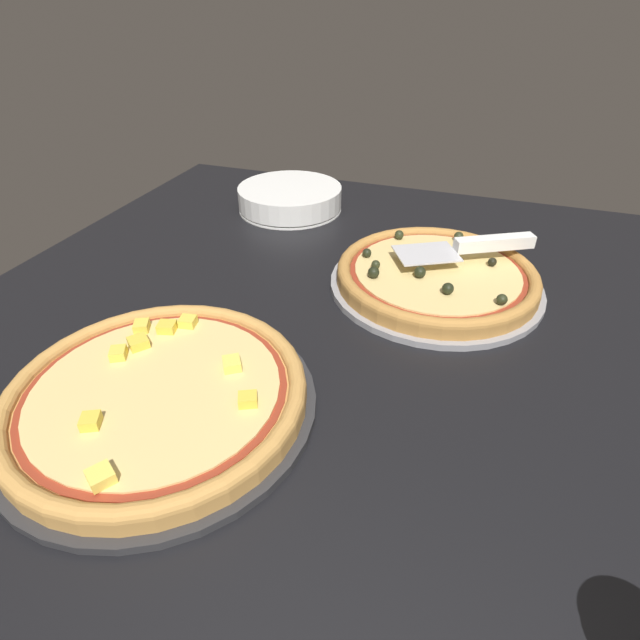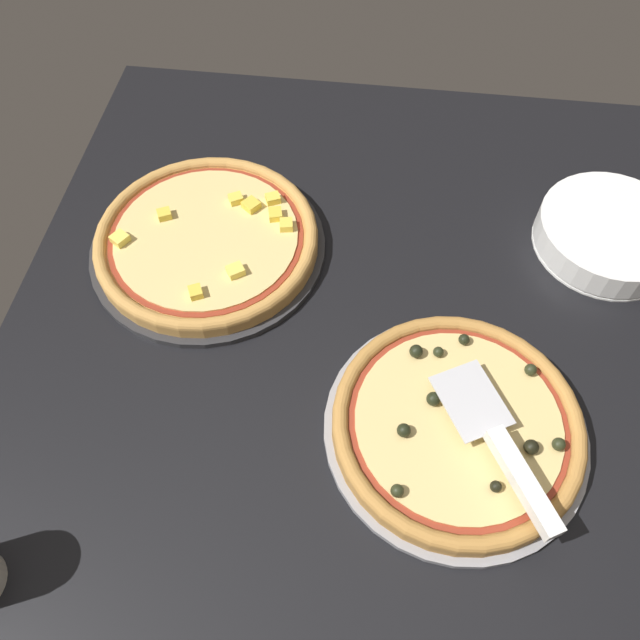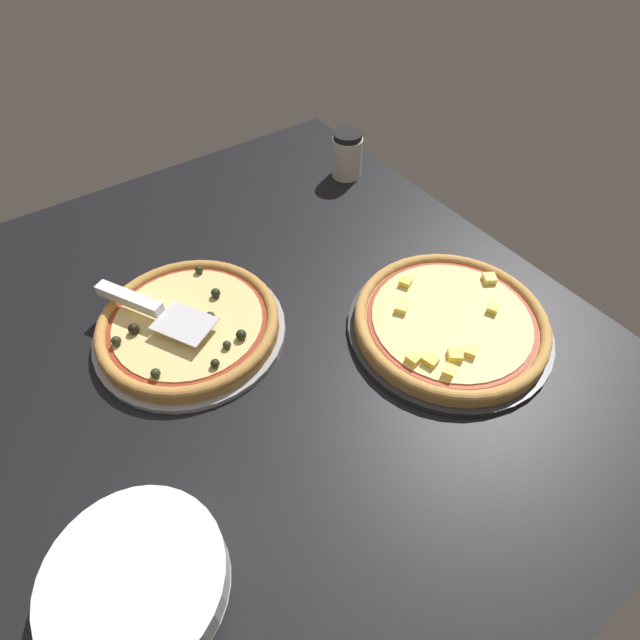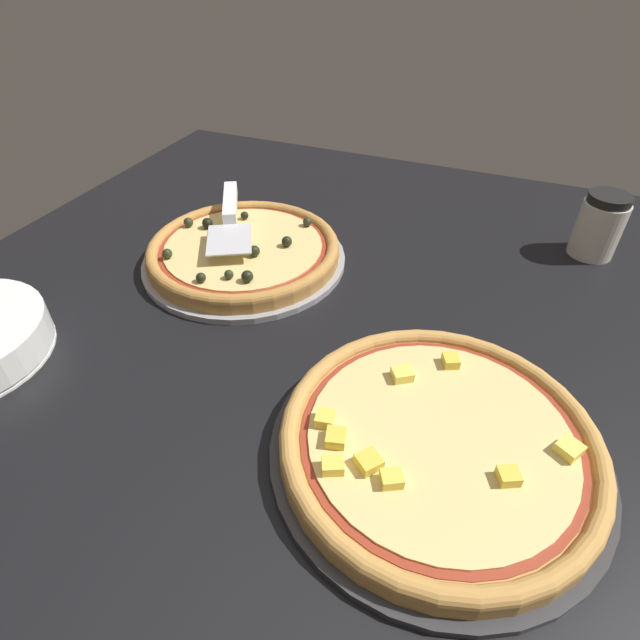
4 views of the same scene
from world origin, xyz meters
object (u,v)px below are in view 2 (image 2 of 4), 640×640
pizza_front (458,424)px  pizza_back (207,238)px  plate_stack (609,234)px  serving_spatula (511,462)px

pizza_front → pizza_back: 45.58cm
pizza_back → plate_stack: 60.87cm
serving_spatula → plate_stack: 43.37cm
pizza_back → serving_spatula: 53.38cm
serving_spatula → plate_stack: serving_spatula is taller
plate_stack → serving_spatula: bearing=156.6°
pizza_back → plate_stack: plate_stack is taller
pizza_front → plate_stack: size_ratio=1.44×
pizza_front → serving_spatula: 8.53cm
pizza_front → pizza_back: bearing=55.7°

